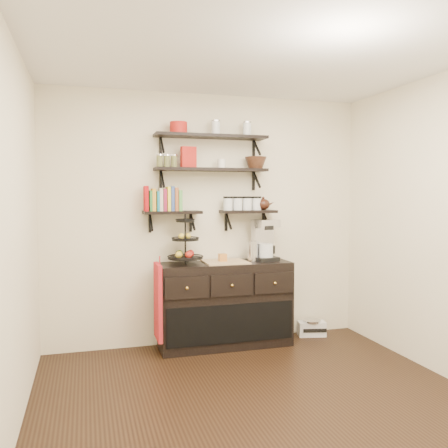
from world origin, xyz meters
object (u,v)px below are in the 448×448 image
at_px(fruit_stand, 186,247).
at_px(coffee_maker, 264,241).
at_px(radio, 312,328).
at_px(sideboard, 225,304).

bearing_deg(fruit_stand, coffee_maker, 1.74).
xyz_separation_m(fruit_stand, radio, (1.48, 0.06, -0.99)).
bearing_deg(sideboard, radio, 3.54).
bearing_deg(radio, sideboard, -164.09).
distance_m(sideboard, coffee_maker, 0.80).
bearing_deg(sideboard, fruit_stand, 179.46).
height_order(fruit_stand, coffee_maker, fruit_stand).
xyz_separation_m(coffee_maker, radio, (0.60, 0.03, -1.02)).
relative_size(coffee_maker, radio, 1.34).
height_order(sideboard, coffee_maker, coffee_maker).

